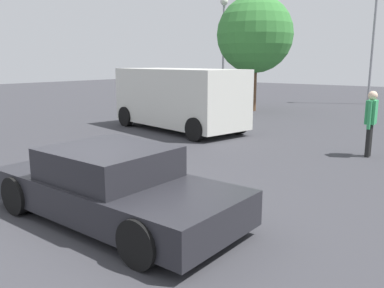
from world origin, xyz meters
name	(u,v)px	position (x,y,z in m)	size (l,w,h in m)	color
ground_plane	(95,217)	(0.00, 0.00, 0.00)	(80.00, 80.00, 0.00)	#38383D
sedan_foreground	(113,186)	(0.28, 0.16, 0.54)	(4.28, 1.96, 1.16)	#232328
dog	(140,162)	(-1.36, 2.38, 0.24)	(0.66, 0.29, 0.39)	beige
van_white	(179,97)	(-4.37, 7.42, 1.20)	(5.57, 3.13, 2.22)	silver
pedestrian	(371,118)	(2.32, 7.19, 1.04)	(0.27, 0.57, 1.73)	black
light_post_near	(224,32)	(-8.20, 16.15, 4.13)	(0.44, 0.44, 6.04)	gray
light_post_mid	(375,15)	(-1.37, 21.46, 5.10)	(0.44, 0.44, 7.72)	gray
tree_back_left	(255,35)	(-5.13, 14.28, 3.79)	(3.78, 3.78, 5.69)	brown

